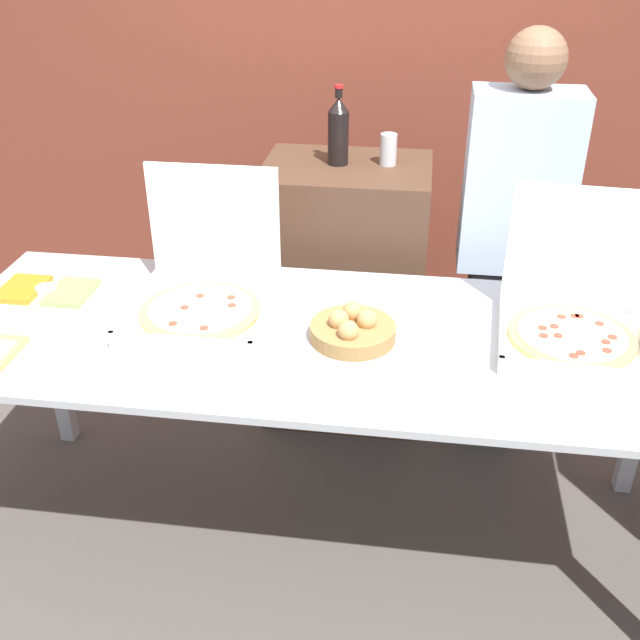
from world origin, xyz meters
TOP-DOWN VIEW (x-y plane):
  - ground_plane at (0.00, 0.00)m, footprint 16.00×16.00m
  - brick_wall_behind at (0.00, 1.70)m, footprint 10.00×0.06m
  - buffet_table at (0.00, 0.00)m, footprint 2.44×0.92m
  - pizza_box_near_right at (0.78, 0.09)m, footprint 0.47×0.49m
  - pizza_box_near_left at (-0.40, 0.10)m, footprint 0.45×0.47m
  - veggie_tray at (-0.95, 0.09)m, footprint 0.39×0.24m
  - bread_basket at (0.10, -0.02)m, footprint 0.27×0.27m
  - sideboard_podium at (-0.01, 0.84)m, footprint 0.67×0.51m
  - soda_bottle at (-0.05, 0.85)m, footprint 0.08×0.08m
  - soda_can_silver at (0.15, 0.87)m, footprint 0.07×0.07m
  - person_guest_plaid at (0.65, 0.72)m, footprint 0.40×0.22m

SIDE VIEW (x-z plane):
  - ground_plane at x=0.00m, z-range 0.00..0.00m
  - sideboard_podium at x=-0.01m, z-range 0.00..1.15m
  - buffet_table at x=0.00m, z-range 0.34..1.22m
  - person_guest_plaid at x=0.65m, z-range 0.04..1.74m
  - veggie_tray at x=-0.95m, z-range 0.87..0.92m
  - bread_basket at x=0.10m, z-range 0.85..0.96m
  - pizza_box_near_right at x=0.78m, z-range 0.73..1.16m
  - pizza_box_near_left at x=-0.40m, z-range 0.73..1.17m
  - soda_can_silver at x=0.15m, z-range 1.15..1.27m
  - soda_bottle at x=-0.05m, z-range 1.13..1.43m
  - brick_wall_behind at x=0.00m, z-range 0.00..2.80m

